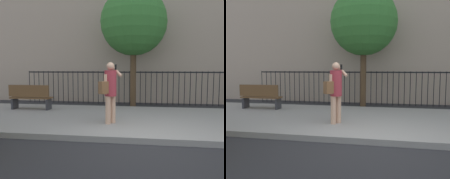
# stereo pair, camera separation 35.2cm
# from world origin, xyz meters

# --- Properties ---
(ground_plane) EXTENTS (60.00, 60.00, 0.00)m
(ground_plane) POSITION_xyz_m (0.00, 0.00, 0.00)
(ground_plane) COLOR #28282B
(sidewalk) EXTENTS (28.00, 4.40, 0.15)m
(sidewalk) POSITION_xyz_m (0.00, 2.20, 0.07)
(sidewalk) COLOR gray
(sidewalk) RESTS_ON ground
(iron_fence) EXTENTS (12.03, 0.04, 1.60)m
(iron_fence) POSITION_xyz_m (0.00, 5.90, 1.02)
(iron_fence) COLOR black
(iron_fence) RESTS_ON ground
(pedestrian_on_phone) EXTENTS (0.65, 0.72, 1.75)m
(pedestrian_on_phone) POSITION_xyz_m (-1.15, 1.29, 1.17)
(pedestrian_on_phone) COLOR tan
(pedestrian_on_phone) RESTS_ON sidewalk
(street_bench) EXTENTS (1.60, 0.45, 0.95)m
(street_bench) POSITION_xyz_m (-4.52, 3.11, 0.65)
(street_bench) COLOR brown
(street_bench) RESTS_ON sidewalk
(street_tree_near) EXTENTS (2.89, 2.89, 5.18)m
(street_tree_near) POSITION_xyz_m (-0.69, 5.12, 3.72)
(street_tree_near) COLOR #4C3823
(street_tree_near) RESTS_ON ground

